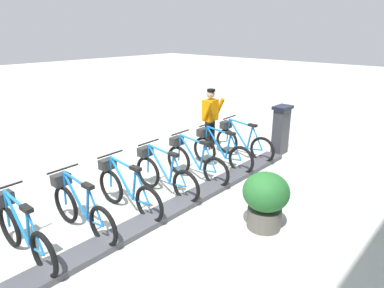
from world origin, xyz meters
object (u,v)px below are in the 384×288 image
Objects in this scene: bike_docked_2 at (194,161)px; bike_docked_5 at (80,208)px; payment_kiosk at (281,129)px; bike_docked_6 at (22,232)px; worker_near_rack at (210,117)px; bike_docked_1 at (220,151)px; planter_bush at (266,198)px; bike_docked_0 at (241,142)px; bike_docked_4 at (126,189)px; bike_docked_3 at (163,174)px.

bike_docked_2 is 2.73m from bike_docked_5.
payment_kiosk is 0.74× the size of bike_docked_6.
bike_docked_6 is at bearing 90.00° from bike_docked_2.
worker_near_rack is (0.99, -4.50, 0.48)m from bike_docked_5.
bike_docked_5 is 1.04× the size of worker_near_rack.
bike_docked_1 is 1.00× the size of bike_docked_6.
bike_docked_1 is 2.63m from planter_bush.
bike_docked_0 is 1.10m from worker_near_rack.
bike_docked_6 is at bearing 90.00° from bike_docked_5.
bike_docked_1 and bike_docked_4 have the same top height.
worker_near_rack is at bearing -77.62° from bike_docked_5.
worker_near_rack is at bearing -74.61° from bike_docked_4.
bike_docked_2 is 3.64m from bike_docked_6.
payment_kiosk is 0.74× the size of bike_docked_1.
bike_docked_2 is 0.91m from bike_docked_3.
bike_docked_4 is 2.44m from planter_bush.
payment_kiosk is at bearing -95.93° from bike_docked_5.
bike_docked_3 and bike_docked_5 have the same top height.
worker_near_rack is 3.95m from planter_bush.
bike_docked_1 is 1.00× the size of bike_docked_4.
bike_docked_5 is (0.57, 5.50, -0.24)m from payment_kiosk.
bike_docked_0 is 3.64m from bike_docked_4.
bike_docked_0 is 0.91m from bike_docked_1.
bike_docked_6 is at bearing 90.00° from bike_docked_3.
payment_kiosk is 1.13m from bike_docked_0.
payment_kiosk is 5.54m from bike_docked_5.
bike_docked_4 is (0.57, 4.59, -0.24)m from payment_kiosk.
bike_docked_3 is 1.77× the size of planter_bush.
bike_docked_3 is (0.00, 1.82, 0.00)m from bike_docked_1.
worker_near_rack is at bearing -41.00° from bike_docked_1.
bike_docked_2 is 1.00× the size of bike_docked_4.
payment_kiosk is at bearing -95.09° from bike_docked_6.
bike_docked_4 and bike_docked_5 have the same top height.
payment_kiosk is at bearing -121.00° from bike_docked_0.
bike_docked_4 is at bearing 105.39° from worker_near_rack.
bike_docked_4 is (0.00, 1.82, 0.00)m from bike_docked_2.
payment_kiosk is 1.96m from bike_docked_1.
bike_docked_5 is 1.00× the size of bike_docked_6.
bike_docked_2 is at bearing 119.18° from worker_near_rack.
bike_docked_0 is at bearing 59.00° from payment_kiosk.
bike_docked_0 and bike_docked_3 have the same top height.
bike_docked_1 is at bearing 139.00° from worker_near_rack.
bike_docked_5 is at bearing 84.07° from payment_kiosk.
planter_bush is (-2.13, -1.19, 0.11)m from bike_docked_4.
bike_docked_5 is (0.00, 2.73, 0.00)m from bike_docked_2.
bike_docked_6 is (0.00, 3.64, 0.00)m from bike_docked_2.
planter_bush is at bearing 142.39° from worker_near_rack.
bike_docked_0 is (0.57, 0.95, -0.24)m from payment_kiosk.
bike_docked_5 reaches higher than planter_bush.
payment_kiosk is 0.74× the size of bike_docked_4.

